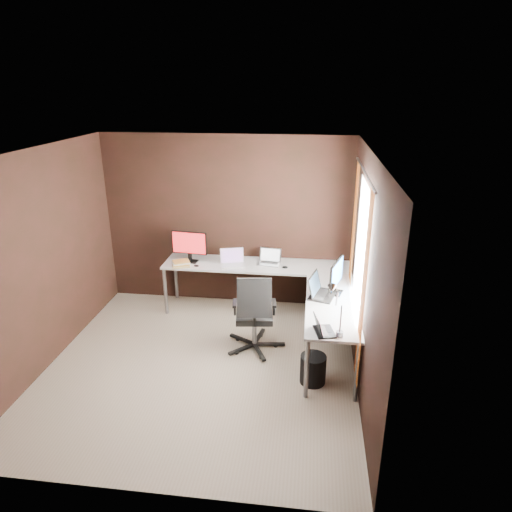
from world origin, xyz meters
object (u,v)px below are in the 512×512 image
Objects in this scene: monitor_right at (336,275)px; laptop_white at (232,261)px; drawer_pedestal at (323,306)px; office_chair at (254,327)px; laptop_silver at (269,260)px; monitor_left at (189,245)px; laptop_black_small at (322,329)px; book_stack at (181,264)px; laptop_black_big at (320,291)px; desk_lamp at (335,303)px; wastebasket at (313,369)px.

laptop_white is (-1.41, 0.77, -0.19)m from monitor_right.
office_chair is at bearing -141.00° from drawer_pedestal.
laptop_white is 1.14× the size of laptop_silver.
monitor_left reaches higher than monitor_right.
drawer_pedestal is at bearing -20.57° from laptop_silver.
book_stack is at bearing 37.06° from laptop_black_small.
monitor_left is 1.17m from laptop_silver.
laptop_silver is at bearing 7.74° from laptop_black_small.
monitor_left is 1.13× the size of laptop_black_big.
monitor_right reaches higher than laptop_silver.
desk_lamp reaches higher than wastebasket.
office_chair reaches higher than laptop_silver.
monitor_left is 1.54× the size of laptop_silver.
monitor_left reaches higher than laptop_black_big.
laptop_black_small is (-0.05, -1.44, 0.47)m from drawer_pedestal.
wastebasket is at bearing -68.72° from laptop_white.
monitor_right is 1.00m from laptop_black_small.
drawer_pedestal is at bearing 7.97° from laptop_black_big.
book_stack is 0.54× the size of desk_lamp.
office_chair is (-0.80, 0.75, -0.47)m from laptop_black_small.
laptop_black_small is at bearing -50.39° from office_chair.
wastebasket is (1.80, -1.63, -0.82)m from monitor_left.
book_stack is (-0.71, -0.14, -0.01)m from laptop_white.
laptop_white is at bearing 11.46° from book_stack.
monitor_right is at bearing -15.31° from monitor_left.
drawer_pedestal is at bearing 84.75° from wastebasket.
laptop_black_big is (-0.07, -0.56, 0.49)m from drawer_pedestal.
wastebasket is at bearing -179.45° from monitor_right.
wastebasket is at bearing 129.43° from desk_lamp.
office_chair is (-0.08, -1.10, -0.47)m from laptop_silver.
desk_lamp is 0.93m from wastebasket.
office_chair is at bearing 140.90° from wastebasket.
laptop_white is 0.71× the size of desk_lamp.
laptop_black_small reaches higher than book_stack.
desk_lamp is 1.62× the size of wastebasket.
book_stack is at bearing 131.52° from desk_lamp.
laptop_white is at bearing -160.71° from laptop_silver.
book_stack is (-1.95, 1.59, -0.00)m from laptop_black_small.
laptop_silver is at bearing 62.42° from monitor_right.
laptop_silver reaches higher than drawer_pedestal.
monitor_right is at bearing -43.91° from laptop_white.
monitor_right reaches higher than book_stack.
book_stack is 2.62m from desk_lamp.
drawer_pedestal is 1.11× the size of desk_lamp.
laptop_black_small is 1.06× the size of book_stack.
laptop_black_small is 2.52m from book_stack.
book_stack is 1.50m from office_chair.
laptop_black_big is at bearing -50.21° from laptop_white.
desk_lamp reaches higher than laptop_black_big.
monitor_right is at bearing -23.70° from laptop_black_small.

